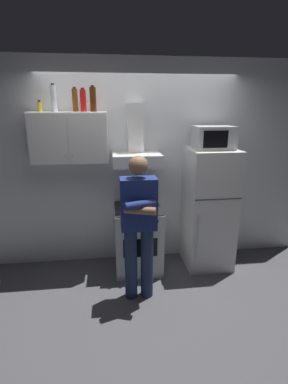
{
  "coord_description": "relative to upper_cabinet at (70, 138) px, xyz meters",
  "views": [
    {
      "loc": [
        -0.38,
        -3.1,
        2.1
      ],
      "look_at": [
        0.0,
        0.0,
        1.15
      ],
      "focal_mm": 26.12,
      "sensor_mm": 36.0,
      "label": 1
    }
  ],
  "objects": [
    {
      "name": "ground_plane",
      "position": [
        0.85,
        -0.37,
        -1.75
      ],
      "size": [
        7.0,
        7.0,
        0.0
      ],
      "primitive_type": "plane",
      "color": "#4C4C51"
    },
    {
      "name": "back_wall_tiled",
      "position": [
        0.85,
        0.23,
        -0.4
      ],
      "size": [
        4.8,
        0.1,
        2.7
      ],
      "primitive_type": "cube",
      "color": "white",
      "rests_on": "ground_plane"
    },
    {
      "name": "upper_cabinet",
      "position": [
        0.0,
        0.0,
        0.0
      ],
      "size": [
        0.9,
        0.37,
        0.6
      ],
      "color": "white"
    },
    {
      "name": "stove_oven",
      "position": [
        0.8,
        -0.13,
        -1.32
      ],
      "size": [
        0.6,
        0.62,
        0.87
      ],
      "color": "white",
      "rests_on": "ground_plane"
    },
    {
      "name": "range_hood",
      "position": [
        0.8,
        0.0,
        -0.15
      ],
      "size": [
        0.6,
        0.44,
        0.75
      ],
      "color": "white"
    },
    {
      "name": "refrigerator",
      "position": [
        1.75,
        -0.12,
        -0.95
      ],
      "size": [
        0.6,
        0.62,
        1.6
      ],
      "color": "white",
      "rests_on": "ground_plane"
    },
    {
      "name": "microwave",
      "position": [
        1.75,
        -0.11,
        -0.01
      ],
      "size": [
        0.48,
        0.37,
        0.28
      ],
      "color": "#B7BABF",
      "rests_on": "refrigerator"
    },
    {
      "name": "person_standing",
      "position": [
        0.75,
        -0.73,
        -0.85
      ],
      "size": [
        0.38,
        0.33,
        1.64
      ],
      "color": "navy",
      "rests_on": "ground_plane"
    },
    {
      "name": "bottle_rum_dark",
      "position": [
        0.3,
        -0.03,
        0.44
      ],
      "size": [
        0.07,
        0.07,
        0.29
      ],
      "color": "#47230F",
      "rests_on": "upper_cabinet"
    },
    {
      "name": "bottle_spice_jar",
      "position": [
        -0.32,
        0.02,
        0.36
      ],
      "size": [
        0.05,
        0.05,
        0.13
      ],
      "color": "gold",
      "rests_on": "upper_cabinet"
    },
    {
      "name": "bottle_beer_brown",
      "position": [
        0.09,
        0.04,
        0.43
      ],
      "size": [
        0.06,
        0.06,
        0.28
      ],
      "color": "brown",
      "rests_on": "upper_cabinet"
    },
    {
      "name": "bottle_vodka_clear",
      "position": [
        -0.15,
        -0.0,
        0.45
      ],
      "size": [
        0.06,
        0.06,
        0.31
      ],
      "color": "silver",
      "rests_on": "upper_cabinet"
    },
    {
      "name": "bottle_soda_red",
      "position": [
        0.18,
        0.02,
        0.43
      ],
      "size": [
        0.07,
        0.07,
        0.27
      ],
      "color": "red",
      "rests_on": "upper_cabinet"
    }
  ]
}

